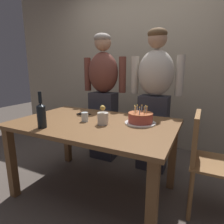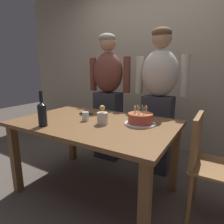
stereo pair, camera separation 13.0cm
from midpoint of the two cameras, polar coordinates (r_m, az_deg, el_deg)
name	(u,v)px [view 2 (the right image)]	position (r m, az deg, el deg)	size (l,w,h in m)	color
ground_plane	(96,190)	(2.11, -3.06, -22.58)	(10.00, 10.00, 0.00)	#564C44
back_wall	(151,64)	(3.13, 13.12, 13.94)	(5.20, 0.10, 2.60)	tan
dining_table	(94,131)	(1.82, -3.31, -5.82)	(1.50, 0.96, 0.74)	brown
birthday_cake	(140,119)	(1.71, 10.76, -2.15)	(0.28, 0.28, 0.17)	white
water_glass_near	(85,116)	(1.80, -6.02, -1.35)	(0.06, 0.06, 0.09)	silver
wine_bottle	(42,113)	(1.70, -18.41, -0.36)	(0.07, 0.07, 0.31)	black
cell_phone	(86,114)	(2.09, -6.08, -0.50)	(0.14, 0.07, 0.01)	black
flower_vase	(102,117)	(1.68, -0.72, -1.55)	(0.10, 0.10, 0.18)	silver
person_man_bearded	(108,96)	(2.52, 0.29, 4.87)	(0.61, 0.27, 1.66)	#33333D
person_woman_cardigan	(158,100)	(2.25, 15.54, 3.45)	(0.61, 0.27, 1.66)	#33333D
dining_chair	(208,159)	(1.77, 29.07, -12.49)	(0.42, 0.42, 0.87)	olive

